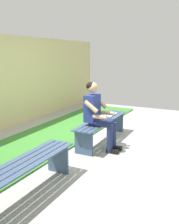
# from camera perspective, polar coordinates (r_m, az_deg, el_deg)

# --- Properties ---
(ground_plane) EXTENTS (10.00, 7.00, 0.04)m
(ground_plane) POSITION_cam_1_polar(r_m,az_deg,el_deg) (3.95, 8.89, -14.23)
(ground_plane) COLOR #9E9E99
(grass_strip) EXTENTS (9.00, 1.53, 0.03)m
(grass_strip) POSITION_cam_1_polar(r_m,az_deg,el_deg) (4.93, -15.33, -8.44)
(grass_strip) COLOR #387A2D
(grass_strip) RESTS_ON ground
(bench_near) EXTENTS (1.87, 0.41, 0.46)m
(bench_near) POSITION_cam_1_polar(r_m,az_deg,el_deg) (5.22, 2.81, -2.87)
(bench_near) COLOR #384C6B
(bench_near) RESTS_ON ground
(bench_far) EXTENTS (1.95, 0.41, 0.46)m
(bench_far) POSITION_cam_1_polar(r_m,az_deg,el_deg) (3.27, -15.57, -13.13)
(bench_far) COLOR #384C6B
(bench_far) RESTS_ON ground
(person_seated) EXTENTS (0.50, 0.69, 1.27)m
(person_seated) POSITION_cam_1_polar(r_m,az_deg,el_deg) (4.73, 1.93, -0.21)
(person_seated) COLOR navy
(person_seated) RESTS_ON ground
(apple) EXTENTS (0.09, 0.09, 0.09)m
(apple) POSITION_cam_1_polar(r_m,az_deg,el_deg) (5.25, 3.58, -1.06)
(apple) COLOR #72B738
(apple) RESTS_ON bench_near
(book_open) EXTENTS (0.41, 0.16, 0.02)m
(book_open) POSITION_cam_1_polar(r_m,az_deg,el_deg) (5.55, 4.77, -0.68)
(book_open) COLOR white
(book_open) RESTS_ON bench_near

